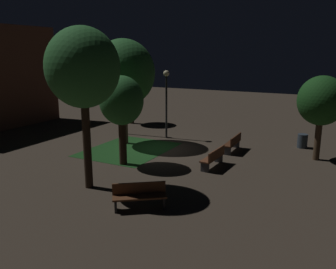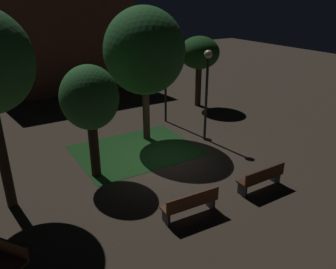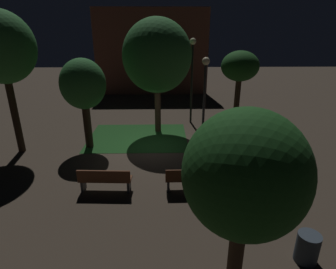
{
  "view_description": "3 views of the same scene",
  "coord_description": "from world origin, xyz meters",
  "px_view_note": "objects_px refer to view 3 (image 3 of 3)",
  "views": [
    {
      "loc": [
        -15.96,
        -8.92,
        5.15
      ],
      "look_at": [
        0.51,
        -0.35,
        0.75
      ],
      "focal_mm": 37.26,
      "sensor_mm": 36.0,
      "label": 1
    },
    {
      "loc": [
        -6.54,
        -10.69,
        6.29
      ],
      "look_at": [
        0.38,
        0.59,
        0.77
      ],
      "focal_mm": 36.13,
      "sensor_mm": 36.0,
      "label": 2
    },
    {
      "loc": [
        0.51,
        -12.0,
        5.27
      ],
      "look_at": [
        0.76,
        0.36,
        0.53
      ],
      "focal_mm": 29.27,
      "sensor_mm": 36.0,
      "label": 3
    }
  ],
  "objects_px": {
    "tree_tall_center": "(240,67)",
    "lamp_post_plaza_west": "(205,85)",
    "lamp_post_near_wall": "(192,67)",
    "tree_right_canopy": "(245,175)",
    "bench_back_row": "(105,179)",
    "tree_back_right": "(83,85)",
    "bench_by_lamp": "(191,178)",
    "tree_near_wall": "(157,56)",
    "tree_lawn_side": "(1,48)",
    "trash_bin": "(307,248)"
  },
  "relations": [
    {
      "from": "tree_tall_center",
      "to": "lamp_post_plaza_west",
      "type": "bearing_deg",
      "value": -122.62
    },
    {
      "from": "tree_tall_center",
      "to": "tree_near_wall",
      "type": "height_order",
      "value": "tree_near_wall"
    },
    {
      "from": "tree_tall_center",
      "to": "tree_back_right",
      "type": "relative_size",
      "value": 0.99
    },
    {
      "from": "lamp_post_near_wall",
      "to": "lamp_post_plaza_west",
      "type": "height_order",
      "value": "lamp_post_near_wall"
    },
    {
      "from": "bench_back_row",
      "to": "tree_back_right",
      "type": "relative_size",
      "value": 0.44
    },
    {
      "from": "tree_near_wall",
      "to": "tree_right_canopy",
      "type": "xyz_separation_m",
      "value": [
        1.69,
        -10.1,
        -1.13
      ]
    },
    {
      "from": "bench_back_row",
      "to": "tree_tall_center",
      "type": "bearing_deg",
      "value": 52.72
    },
    {
      "from": "trash_bin",
      "to": "tree_back_right",
      "type": "bearing_deg",
      "value": 134.42
    },
    {
      "from": "bench_back_row",
      "to": "tree_back_right",
      "type": "height_order",
      "value": "tree_back_right"
    },
    {
      "from": "tree_lawn_side",
      "to": "lamp_post_plaza_west",
      "type": "relative_size",
      "value": 1.48
    },
    {
      "from": "tree_lawn_side",
      "to": "tree_right_canopy",
      "type": "bearing_deg",
      "value": -43.43
    },
    {
      "from": "tree_tall_center",
      "to": "tree_right_canopy",
      "type": "xyz_separation_m",
      "value": [
        -3.38,
        -13.0,
        -0.22
      ]
    },
    {
      "from": "bench_by_lamp",
      "to": "tree_near_wall",
      "type": "bearing_deg",
      "value": 101.58
    },
    {
      "from": "bench_by_lamp",
      "to": "tree_tall_center",
      "type": "bearing_deg",
      "value": 66.81
    },
    {
      "from": "bench_back_row",
      "to": "lamp_post_plaza_west",
      "type": "xyz_separation_m",
      "value": [
        3.99,
        4.54,
        2.35
      ]
    },
    {
      "from": "tree_near_wall",
      "to": "lamp_post_plaza_west",
      "type": "relative_size",
      "value": 1.43
    },
    {
      "from": "tree_right_canopy",
      "to": "trash_bin",
      "type": "xyz_separation_m",
      "value": [
        2.01,
        0.89,
        -2.5
      ]
    },
    {
      "from": "tree_back_right",
      "to": "trash_bin",
      "type": "height_order",
      "value": "tree_back_right"
    },
    {
      "from": "bench_back_row",
      "to": "bench_by_lamp",
      "type": "height_order",
      "value": "same"
    },
    {
      "from": "tree_tall_center",
      "to": "tree_right_canopy",
      "type": "distance_m",
      "value": 13.43
    },
    {
      "from": "tree_lawn_side",
      "to": "tree_right_canopy",
      "type": "xyz_separation_m",
      "value": [
        7.96,
        -7.54,
        -1.68
      ]
    },
    {
      "from": "tree_tall_center",
      "to": "tree_near_wall",
      "type": "bearing_deg",
      "value": -150.24
    },
    {
      "from": "bench_by_lamp",
      "to": "tree_lawn_side",
      "type": "distance_m",
      "value": 9.22
    },
    {
      "from": "tree_near_wall",
      "to": "lamp_post_near_wall",
      "type": "bearing_deg",
      "value": 37.75
    },
    {
      "from": "bench_back_row",
      "to": "tree_back_right",
      "type": "bearing_deg",
      "value": 111.18
    },
    {
      "from": "tree_near_wall",
      "to": "lamp_post_near_wall",
      "type": "height_order",
      "value": "tree_near_wall"
    },
    {
      "from": "tree_right_canopy",
      "to": "lamp_post_near_wall",
      "type": "bearing_deg",
      "value": 88.7
    },
    {
      "from": "bench_back_row",
      "to": "bench_by_lamp",
      "type": "xyz_separation_m",
      "value": [
        2.97,
        -0.0,
        0.0
      ]
    },
    {
      "from": "bench_back_row",
      "to": "bench_by_lamp",
      "type": "relative_size",
      "value": 1.01
    },
    {
      "from": "bench_by_lamp",
      "to": "lamp_post_near_wall",
      "type": "xyz_separation_m",
      "value": [
        0.72,
        7.56,
        2.79
      ]
    },
    {
      "from": "bench_by_lamp",
      "to": "lamp_post_plaza_west",
      "type": "xyz_separation_m",
      "value": [
        1.02,
        4.54,
        2.35
      ]
    },
    {
      "from": "tree_tall_center",
      "to": "tree_near_wall",
      "type": "distance_m",
      "value": 5.91
    },
    {
      "from": "tree_near_wall",
      "to": "bench_by_lamp",
      "type": "bearing_deg",
      "value": -78.42
    },
    {
      "from": "bench_by_lamp",
      "to": "tree_lawn_side",
      "type": "relative_size",
      "value": 0.3
    },
    {
      "from": "bench_by_lamp",
      "to": "trash_bin",
      "type": "bearing_deg",
      "value": -52.09
    },
    {
      "from": "tree_tall_center",
      "to": "lamp_post_near_wall",
      "type": "distance_m",
      "value": 3.41
    },
    {
      "from": "bench_back_row",
      "to": "tree_lawn_side",
      "type": "distance_m",
      "value": 7.02
    },
    {
      "from": "tree_back_right",
      "to": "trash_bin",
      "type": "xyz_separation_m",
      "value": [
        6.97,
        -7.11,
        -2.58
      ]
    },
    {
      "from": "tree_lawn_side",
      "to": "tree_back_right",
      "type": "relative_size",
      "value": 1.47
    },
    {
      "from": "lamp_post_near_wall",
      "to": "bench_by_lamp",
      "type": "bearing_deg",
      "value": -95.42
    },
    {
      "from": "bench_back_row",
      "to": "bench_by_lamp",
      "type": "distance_m",
      "value": 2.97
    },
    {
      "from": "tree_tall_center",
      "to": "lamp_post_plaza_west",
      "type": "relative_size",
      "value": 1.0
    },
    {
      "from": "bench_back_row",
      "to": "tree_back_right",
      "type": "distance_m",
      "value": 4.9
    },
    {
      "from": "bench_back_row",
      "to": "lamp_post_plaza_west",
      "type": "height_order",
      "value": "lamp_post_plaza_west"
    },
    {
      "from": "trash_bin",
      "to": "tree_tall_center",
      "type": "bearing_deg",
      "value": 83.59
    },
    {
      "from": "tree_right_canopy",
      "to": "lamp_post_near_wall",
      "type": "xyz_separation_m",
      "value": [
        0.26,
        11.61,
        0.38
      ]
    },
    {
      "from": "bench_back_row",
      "to": "tree_lawn_side",
      "type": "relative_size",
      "value": 0.3
    },
    {
      "from": "bench_back_row",
      "to": "tree_right_canopy",
      "type": "relative_size",
      "value": 0.44
    },
    {
      "from": "tree_lawn_side",
      "to": "trash_bin",
      "type": "relative_size",
      "value": 7.94
    },
    {
      "from": "bench_back_row",
      "to": "tree_right_canopy",
      "type": "xyz_separation_m",
      "value": [
        3.43,
        -4.06,
        2.4
      ]
    }
  ]
}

